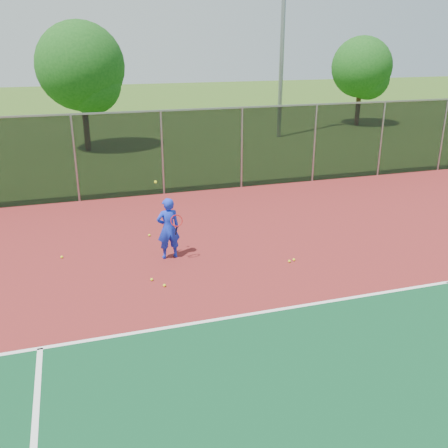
% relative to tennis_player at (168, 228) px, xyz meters
% --- Properties ---
extents(court_apron, '(30.00, 20.00, 0.02)m').
position_rel_tennis_player_xyz_m(court_apron, '(3.93, -4.32, -0.82)').
color(court_apron, maroon).
rests_on(court_apron, ground).
extents(fence_back, '(30.00, 0.06, 3.03)m').
position_rel_tennis_player_xyz_m(fence_back, '(3.93, 5.68, 0.73)').
color(fence_back, black).
rests_on(fence_back, court_apron).
extents(tennis_player, '(0.61, 0.62, 2.06)m').
position_rel_tennis_player_xyz_m(tennis_player, '(0.00, 0.00, 0.00)').
color(tennis_player, '#1732D8').
rests_on(tennis_player, court_apron).
extents(practice_ball_1, '(0.07, 0.07, 0.07)m').
position_rel_tennis_player_xyz_m(practice_ball_1, '(-2.68, 0.76, -0.78)').
color(practice_ball_1, yellow).
rests_on(practice_ball_1, court_apron).
extents(practice_ball_2, '(0.07, 0.07, 0.07)m').
position_rel_tennis_player_xyz_m(practice_ball_2, '(2.85, -1.21, -0.78)').
color(practice_ball_2, yellow).
rests_on(practice_ball_2, court_apron).
extents(practice_ball_3, '(0.07, 0.07, 0.07)m').
position_rel_tennis_player_xyz_m(practice_ball_3, '(-0.43, -1.58, -0.78)').
color(practice_ball_3, yellow).
rests_on(practice_ball_3, court_apron).
extents(practice_ball_4, '(0.07, 0.07, 0.07)m').
position_rel_tennis_player_xyz_m(practice_ball_4, '(-0.66, -1.20, -0.78)').
color(practice_ball_4, yellow).
rests_on(practice_ball_4, court_apron).
extents(practice_ball_5, '(0.07, 0.07, 0.07)m').
position_rel_tennis_player_xyz_m(practice_ball_5, '(-0.27, 1.62, -0.78)').
color(practice_ball_5, yellow).
rests_on(practice_ball_5, court_apron).
extents(practice_ball_6, '(0.07, 0.07, 0.07)m').
position_rel_tennis_player_xyz_m(practice_ball_6, '(3.00, -1.16, -0.78)').
color(practice_ball_6, yellow).
rests_on(practice_ball_6, court_apron).
extents(floodlight_n, '(0.90, 0.40, 12.54)m').
position_rel_tennis_player_xyz_m(floodlight_n, '(9.43, 14.99, 6.22)').
color(floodlight_n, gray).
rests_on(floodlight_n, ground).
extents(tree_back_left, '(4.25, 4.25, 6.25)m').
position_rel_tennis_player_xyz_m(tree_back_left, '(-1.25, 14.32, 3.09)').
color(tree_back_left, '#321E12').
rests_on(tree_back_left, ground).
extents(tree_back_mid, '(3.80, 3.80, 5.58)m').
position_rel_tennis_player_xyz_m(tree_back_mid, '(16.06, 17.25, 2.67)').
color(tree_back_mid, '#321E12').
rests_on(tree_back_mid, ground).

